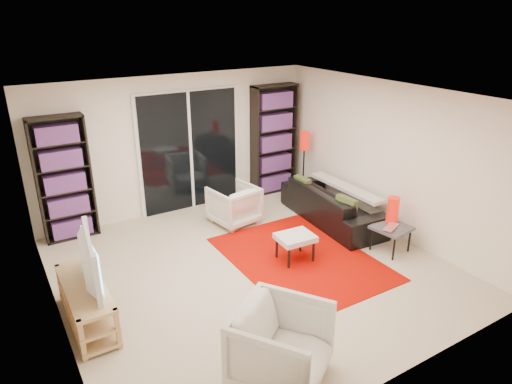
# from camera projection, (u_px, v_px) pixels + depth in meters

# --- Properties ---
(floor) EXTENTS (5.00, 5.00, 0.00)m
(floor) POSITION_uv_depth(u_px,v_px,m) (252.00, 268.00, 6.42)
(floor) COLOR beige
(floor) RESTS_ON ground
(wall_back) EXTENTS (5.00, 0.02, 2.40)m
(wall_back) POSITION_uv_depth(u_px,v_px,m) (178.00, 144.00, 7.96)
(wall_back) COLOR white
(wall_back) RESTS_ON ground
(wall_front) EXTENTS (5.00, 0.02, 2.40)m
(wall_front) POSITION_uv_depth(u_px,v_px,m) (398.00, 278.00, 4.00)
(wall_front) COLOR white
(wall_front) RESTS_ON ground
(wall_left) EXTENTS (0.02, 5.00, 2.40)m
(wall_left) POSITION_uv_depth(u_px,v_px,m) (47.00, 234.00, 4.77)
(wall_left) COLOR white
(wall_left) RESTS_ON ground
(wall_right) EXTENTS (0.02, 5.00, 2.40)m
(wall_right) POSITION_uv_depth(u_px,v_px,m) (387.00, 159.00, 7.19)
(wall_right) COLOR white
(wall_right) RESTS_ON ground
(ceiling) EXTENTS (5.00, 5.00, 0.02)m
(ceiling) POSITION_uv_depth(u_px,v_px,m) (251.00, 97.00, 5.53)
(ceiling) COLOR white
(ceiling) RESTS_ON wall_back
(sliding_door) EXTENTS (1.92, 0.08, 2.16)m
(sliding_door) POSITION_uv_depth(u_px,v_px,m) (190.00, 151.00, 8.08)
(sliding_door) COLOR white
(sliding_door) RESTS_ON ground
(bookshelf_left) EXTENTS (0.80, 0.30, 1.95)m
(bookshelf_left) POSITION_uv_depth(u_px,v_px,m) (64.00, 179.00, 6.96)
(bookshelf_left) COLOR black
(bookshelf_left) RESTS_ON ground
(bookshelf_right) EXTENTS (0.90, 0.30, 2.10)m
(bookshelf_right) POSITION_uv_depth(u_px,v_px,m) (274.00, 140.00, 8.80)
(bookshelf_right) COLOR black
(bookshelf_right) RESTS_ON ground
(tv_stand) EXTENTS (0.42, 1.32, 0.50)m
(tv_stand) POSITION_uv_depth(u_px,v_px,m) (87.00, 303.00, 5.21)
(tv_stand) COLOR tan
(tv_stand) RESTS_ON floor
(tv) EXTENTS (0.27, 1.07, 0.61)m
(tv) POSITION_uv_depth(u_px,v_px,m) (82.00, 261.00, 5.02)
(tv) COLOR black
(tv) RESTS_ON tv_stand
(rug) EXTENTS (1.86, 2.51, 0.01)m
(rug) POSITION_uv_depth(u_px,v_px,m) (300.00, 258.00, 6.66)
(rug) COLOR #B10900
(rug) RESTS_ON floor
(sofa) EXTENTS (0.99, 2.16, 0.62)m
(sofa) POSITION_uv_depth(u_px,v_px,m) (333.00, 204.00, 7.76)
(sofa) COLOR black
(sofa) RESTS_ON floor
(armchair_back) EXTENTS (0.80, 0.82, 0.66)m
(armchair_back) POSITION_uv_depth(u_px,v_px,m) (234.00, 205.00, 7.68)
(armchair_back) COLOR silver
(armchair_back) RESTS_ON floor
(armchair_front) EXTENTS (1.17, 1.18, 0.78)m
(armchair_front) POSITION_uv_depth(u_px,v_px,m) (282.00, 346.00, 4.37)
(armchair_front) COLOR silver
(armchair_front) RESTS_ON floor
(ottoman) EXTENTS (0.54, 0.46, 0.40)m
(ottoman) POSITION_uv_depth(u_px,v_px,m) (295.00, 239.00, 6.51)
(ottoman) COLOR silver
(ottoman) RESTS_ON floor
(side_table) EXTENTS (0.57, 0.57, 0.40)m
(side_table) POSITION_uv_depth(u_px,v_px,m) (391.00, 229.00, 6.76)
(side_table) COLOR #454449
(side_table) RESTS_ON floor
(laptop) EXTENTS (0.40, 0.33, 0.03)m
(laptop) POSITION_uv_depth(u_px,v_px,m) (394.00, 228.00, 6.66)
(laptop) COLOR silver
(laptop) RESTS_ON side_table
(table_lamp) EXTENTS (0.17, 0.17, 0.39)m
(table_lamp) POSITION_uv_depth(u_px,v_px,m) (393.00, 210.00, 6.83)
(table_lamp) COLOR red
(table_lamp) RESTS_ON side_table
(floor_lamp) EXTENTS (0.19, 0.19, 1.28)m
(floor_lamp) POSITION_uv_depth(u_px,v_px,m) (304.00, 148.00, 8.58)
(floor_lamp) COLOR black
(floor_lamp) RESTS_ON floor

